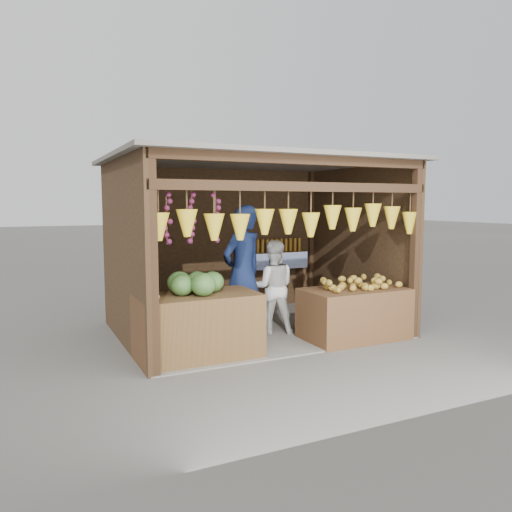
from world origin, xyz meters
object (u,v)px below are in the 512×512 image
Objects in this scene: counter_left at (198,326)px; counter_right at (354,314)px; woman_standing at (273,287)px; vendor_seated at (136,285)px; man_standing at (243,273)px.

counter_right is at bearing -2.78° from counter_left.
counter_right is 1.28m from woman_standing.
woman_standing is at bearing 25.21° from counter_left.
woman_standing is at bearing -159.54° from vendor_seated.
vendor_seated is (-1.97, 0.48, 0.10)m from woman_standing.
counter_left is 1.08× the size of woman_standing.
vendor_seated is (-2.91, 1.27, 0.45)m from counter_right.
woman_standing is 1.34× the size of vendor_seated.
woman_standing reaches higher than vendor_seated.
man_standing is at bearing 36.14° from woman_standing.
vendor_seated reaches higher than counter_right.
vendor_seated is at bearing 156.45° from counter_right.
man_standing is at bearing 155.97° from counter_right.
man_standing is at bearing 32.19° from counter_left.
counter_left is 2.38m from counter_right.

